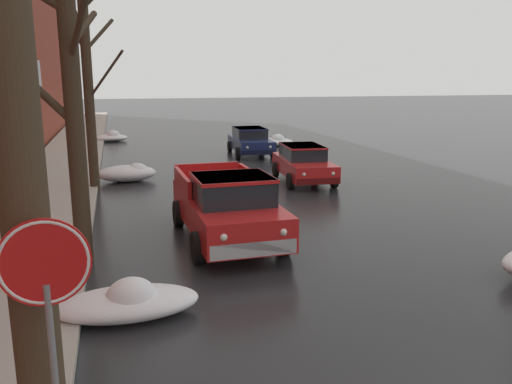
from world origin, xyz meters
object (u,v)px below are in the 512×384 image
bare_tree_mid_block (89,81)px  stop_sign_at_corner (47,293)px  bare_tree_second_along_sidewalk (70,107)px  pickup_truck_red_approaching_near_lane (227,206)px  bare_tree_at_the_corner (15,138)px  sedan_red_parked_kerbside_close (303,163)px  sedan_darkblue_parked_kerbside_mid (250,141)px

bare_tree_mid_block → stop_sign_at_corner: size_ratio=2.64×
bare_tree_second_along_sidewalk → stop_sign_at_corner: 7.34m
bare_tree_mid_block → pickup_truck_red_approaching_near_lane: (3.35, -7.15, -2.97)m
bare_tree_at_the_corner → pickup_truck_red_approaching_near_lane: bare_tree_at_the_corner is taller
bare_tree_at_the_corner → bare_tree_mid_block: (0.05, 14.42, 0.38)m
sedan_red_parked_kerbside_close → bare_tree_second_along_sidewalk: bearing=-137.9°
bare_tree_at_the_corner → bare_tree_mid_block: bearing=89.8°
bare_tree_mid_block → pickup_truck_red_approaching_near_lane: size_ratio=1.49×
stop_sign_at_corner → pickup_truck_red_approaching_near_lane: bearing=67.7°
bare_tree_mid_block → sedan_darkblue_parked_kerbside_mid: (7.58, 6.85, -3.10)m
bare_tree_at_the_corner → bare_tree_mid_block: 14.43m
bare_tree_second_along_sidewalk → bare_tree_mid_block: (0.10, 7.68, 0.47)m
bare_tree_at_the_corner → bare_tree_second_along_sidewalk: bare_tree_at_the_corner is taller
bare_tree_at_the_corner → sedan_darkblue_parked_kerbside_mid: bare_tree_at_the_corner is taller
bare_tree_at_the_corner → stop_sign_at_corner: 1.36m
sedan_darkblue_parked_kerbside_mid → stop_sign_at_corner: size_ratio=1.47×
bare_tree_second_along_sidewalk → stop_sign_at_corner: bare_tree_second_along_sidewalk is taller
bare_tree_second_along_sidewalk → pickup_truck_red_approaching_near_lane: size_ratio=1.31×
bare_tree_mid_block → stop_sign_at_corner: bare_tree_mid_block is taller
bare_tree_second_along_sidewalk → stop_sign_at_corner: (0.26, -7.25, -1.15)m
pickup_truck_red_approaching_near_lane → stop_sign_at_corner: (-3.19, -7.77, 1.35)m
bare_tree_at_the_corner → stop_sign_at_corner: (0.21, -0.50, -1.24)m
bare_tree_second_along_sidewalk → bare_tree_at_the_corner: bearing=-89.6°
bare_tree_mid_block → sedan_darkblue_parked_kerbside_mid: bearing=42.1°
bare_tree_second_along_sidewalk → bare_tree_mid_block: size_ratio=0.88×
pickup_truck_red_approaching_near_lane → sedan_darkblue_parked_kerbside_mid: (4.23, 14.00, -0.13)m
stop_sign_at_corner → sedan_red_parked_kerbside_close: bearing=62.1°
sedan_darkblue_parked_kerbside_mid → stop_sign_at_corner: (-7.42, -21.78, 1.48)m
bare_tree_at_the_corner → pickup_truck_red_approaching_near_lane: bearing=65.0°
bare_tree_at_the_corner → bare_tree_second_along_sidewalk: 6.74m
bare_tree_mid_block → sedan_darkblue_parked_kerbside_mid: size_ratio=1.79×
pickup_truck_red_approaching_near_lane → sedan_red_parked_kerbside_close: size_ratio=1.20×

